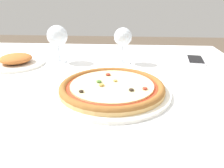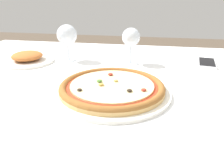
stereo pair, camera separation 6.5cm
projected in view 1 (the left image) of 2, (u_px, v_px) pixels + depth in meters
name	position (u px, v px, depth m)	size (l,w,h in m)	color
dining_table	(71.00, 101.00, 0.78)	(1.37, 1.19, 0.75)	brown
pizza_plate	(112.00, 88.00, 0.66)	(0.35, 0.35, 0.04)	white
wine_glass_far_left	(57.00, 37.00, 0.92)	(0.09, 0.09, 0.16)	silver
wine_glass_far_right	(123.00, 38.00, 0.91)	(0.08, 0.08, 0.15)	silver
cell_phone	(195.00, 60.00, 0.98)	(0.09, 0.15, 0.01)	white
side_plate	(16.00, 61.00, 0.92)	(0.23, 0.23, 0.05)	white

